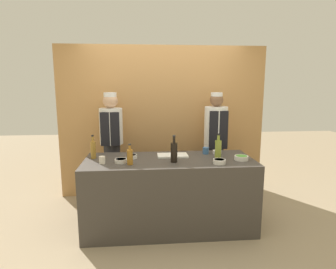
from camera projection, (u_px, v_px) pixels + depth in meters
name	position (u px, v px, depth m)	size (l,w,h in m)	color
ground_plane	(169.00, 226.00, 3.62)	(14.00, 14.00, 0.00)	tan
cabinet_wall	(163.00, 122.00, 4.59)	(3.29, 0.18, 2.40)	#B7844C
counter	(169.00, 193.00, 3.54)	(2.08, 0.83, 0.89)	#3D3833
sauce_bowl_yellow	(219.00, 161.00, 3.26)	(0.15, 0.15, 0.05)	silver
sauce_bowl_red	(132.00, 156.00, 3.49)	(0.11, 0.11, 0.05)	silver
sauce_bowl_white	(121.00, 161.00, 3.31)	(0.15, 0.15, 0.05)	silver
sauce_bowl_brown	(217.00, 152.00, 3.74)	(0.12, 0.12, 0.05)	silver
sauce_bowl_green	(241.00, 158.00, 3.42)	(0.17, 0.17, 0.05)	silver
cutting_board	(173.00, 155.00, 3.61)	(0.39, 0.22, 0.02)	white
bottle_soy	(174.00, 152.00, 3.31)	(0.08, 0.08, 0.32)	black
bottle_oil	(218.00, 149.00, 3.50)	(0.08, 0.08, 0.31)	olive
bottle_amber	(130.00, 157.00, 3.21)	(0.07, 0.07, 0.24)	#9E661E
bottle_vinegar	(93.00, 149.00, 3.48)	(0.06, 0.06, 0.30)	olive
cup_cream	(102.00, 160.00, 3.26)	(0.07, 0.07, 0.09)	silver
cup_blue	(206.00, 151.00, 3.73)	(0.08, 0.08, 0.09)	#386093
chef_left	(112.00, 144.00, 4.18)	(0.34, 0.34, 1.69)	#28282D
chef_right	(215.00, 143.00, 4.32)	(0.35, 0.35, 1.68)	#28282D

